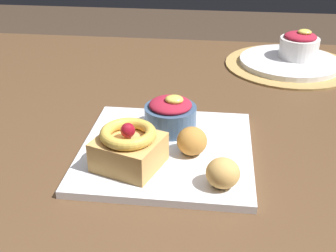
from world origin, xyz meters
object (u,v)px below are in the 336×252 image
front_plate (167,150)px  fritter_front (192,141)px  back_ramekin (299,45)px  berry_ramekin (171,114)px  fritter_middle (223,173)px  back_plate (290,62)px  cake_slice (129,147)px

front_plate → fritter_front: 0.05m
back_ramekin → berry_ramekin: bearing=-124.3°
front_plate → fritter_front: bearing=-17.7°
front_plate → fritter_middle: (0.09, -0.09, 0.03)m
berry_ramekin → fritter_middle: 0.18m
berry_ramekin → fritter_middle: bearing=-60.0°
front_plate → fritter_middle: fritter_middle is taller
back_ramekin → fritter_middle: bearing=-108.0°
fritter_middle → fritter_front: bearing=120.7°
fritter_front → back_plate: fritter_front is taller
front_plate → back_plate: bearing=60.5°
cake_slice → berry_ramekin: bearing=68.3°
front_plate → back_ramekin: back_ramekin is taller
fritter_middle → berry_ramekin: bearing=120.0°
front_plate → cake_slice: (-0.05, -0.06, 0.04)m
cake_slice → fritter_front: bearing=26.7°
fritter_front → back_ramekin: size_ratio=0.52×
cake_slice → front_plate: bearing=50.3°
berry_ramekin → fritter_front: berry_ramekin is taller
front_plate → back_plate: (0.25, 0.44, 0.01)m
fritter_middle → back_plate: (0.16, 0.53, -0.02)m
cake_slice → fritter_front: cake_slice is taller
fritter_middle → back_ramekin: (0.18, 0.55, 0.02)m
fritter_middle → back_plate: fritter_middle is taller
berry_ramekin → back_plate: 0.45m
fritter_front → cake_slice: bearing=-153.3°
cake_slice → back_ramekin: size_ratio=1.20×
fritter_front → back_plate: 0.50m
berry_ramekin → fritter_front: size_ratio=1.81×
cake_slice → berry_ramekin: cake_slice is taller
front_plate → back_plate: 0.51m
cake_slice → fritter_middle: cake_slice is taller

